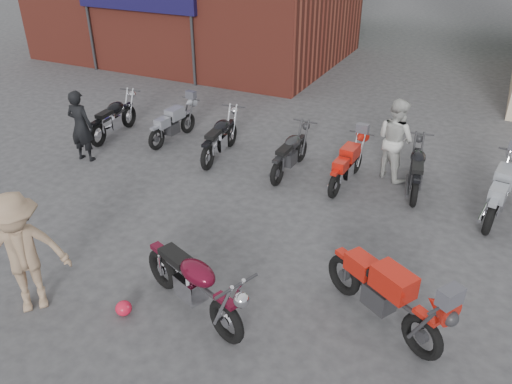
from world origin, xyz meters
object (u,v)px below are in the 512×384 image
at_px(person_tan, 22,254).
at_px(row_bike_5, 417,167).
at_px(sportbike, 385,290).
at_px(vintage_motorcycle, 193,280).
at_px(helmet, 124,308).
at_px(row_bike_1, 173,122).
at_px(person_light, 395,139).
at_px(row_bike_0, 114,116).
at_px(row_bike_3, 290,151).
at_px(row_bike_6, 501,189).
at_px(row_bike_2, 220,135).
at_px(person_dark, 81,126).
at_px(row_bike_4, 347,163).

bearing_deg(person_tan, row_bike_5, 6.52).
height_order(sportbike, person_tan, person_tan).
relative_size(vintage_motorcycle, helmet, 8.83).
xyz_separation_m(vintage_motorcycle, row_bike_1, (-4.12, 5.47, -0.12)).
xyz_separation_m(person_light, row_bike_0, (-7.41, -0.87, -0.36)).
bearing_deg(person_light, row_bike_3, 52.58).
xyz_separation_m(sportbike, row_bike_6, (1.36, 4.09, -0.02)).
relative_size(vintage_motorcycle, row_bike_1, 1.22).
height_order(vintage_motorcycle, person_light, person_light).
relative_size(helmet, person_light, 0.13).
bearing_deg(vintage_motorcycle, row_bike_2, 136.79).
height_order(row_bike_1, row_bike_3, row_bike_3).
height_order(person_tan, row_bike_1, person_tan).
relative_size(person_dark, row_bike_6, 0.85).
distance_m(person_dark, row_bike_5, 7.96).
xyz_separation_m(sportbike, person_light, (-0.96, 4.87, 0.31)).
height_order(person_tan, row_bike_4, person_tan).
relative_size(helmet, person_dark, 0.14).
bearing_deg(row_bike_4, row_bike_1, 89.44).
bearing_deg(person_light, row_bike_5, 178.98).
xyz_separation_m(vintage_motorcycle, row_bike_0, (-5.75, 5.04, -0.06)).
height_order(row_bike_1, row_bike_5, row_bike_5).
distance_m(sportbike, row_bike_1, 8.06).
xyz_separation_m(person_tan, row_bike_0, (-3.41, 6.01, -0.42)).
xyz_separation_m(vintage_motorcycle, row_bike_5, (2.27, 5.51, -0.09)).
bearing_deg(person_dark, vintage_motorcycle, 141.39).
bearing_deg(row_bike_2, person_light, -85.69).
xyz_separation_m(sportbike, row_bike_5, (-0.35, 4.47, -0.07)).
bearing_deg(helmet, row_bike_1, 117.73).
bearing_deg(vintage_motorcycle, row_bike_0, 159.90).
bearing_deg(person_light, row_bike_0, 39.07).
distance_m(person_tan, row_bike_6, 8.81).
bearing_deg(person_light, row_bike_2, 43.18).
bearing_deg(person_tan, sportbike, -25.94).
bearing_deg(row_bike_3, row_bike_4, -89.14).
xyz_separation_m(person_light, row_bike_1, (-5.77, -0.44, -0.42)).
bearing_deg(row_bike_4, vintage_motorcycle, 174.56).
xyz_separation_m(row_bike_0, row_bike_4, (6.58, 0.06, -0.05)).
bearing_deg(row_bike_2, row_bike_5, -91.86).
bearing_deg(row_bike_6, person_dark, 107.48).
height_order(sportbike, row_bike_3, sportbike).
height_order(person_light, row_bike_0, person_light).
relative_size(row_bike_1, row_bike_6, 0.87).
bearing_deg(sportbike, row_bike_5, 125.33).
bearing_deg(row_bike_2, row_bike_6, -96.42).
bearing_deg(row_bike_3, sportbike, -141.27).
height_order(vintage_motorcycle, row_bike_5, vintage_motorcycle).
xyz_separation_m(person_light, person_tan, (-4.01, -6.89, 0.06)).
height_order(row_bike_2, row_bike_4, row_bike_2).
bearing_deg(sportbike, row_bike_4, 144.68).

